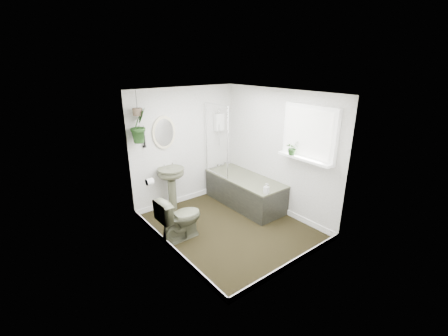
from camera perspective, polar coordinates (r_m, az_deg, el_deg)
floor at (r=5.37m, az=1.00°, el=-11.14°), size 2.30×2.80×0.02m
ceiling at (r=4.63m, az=1.18°, el=14.33°), size 2.30×2.80×0.02m
wall_back at (r=5.99m, az=-7.46°, el=4.10°), size 2.30×0.02×2.30m
wall_front at (r=3.96m, az=14.07°, el=-4.63°), size 2.30×0.02×2.30m
wall_left at (r=4.29m, az=-11.05°, el=-2.49°), size 0.02×2.80×2.30m
wall_right at (r=5.65m, az=10.28°, el=2.99°), size 0.02×2.80×2.30m
skirting at (r=5.34m, az=1.01°, el=-10.59°), size 2.30×2.80×0.10m
bathtub at (r=6.03m, az=3.95°, el=-4.34°), size 0.72×1.72×0.58m
bath_screen at (r=5.87m, az=-1.44°, el=5.25°), size 0.04×0.72×1.40m
shower_box at (r=6.28m, az=-0.95°, el=8.73°), size 0.20×0.10×0.35m
oval_mirror at (r=5.66m, az=-11.34°, el=6.63°), size 0.46×0.03×0.62m
wall_sconce at (r=5.52m, az=-14.92°, el=4.93°), size 0.04×0.04×0.22m
toilet_roll_holder at (r=5.00m, az=-13.97°, el=-2.56°), size 0.11×0.11×0.11m
window_recess at (r=5.05m, az=15.99°, el=6.43°), size 0.08×1.00×0.90m
window_sill at (r=5.10m, az=15.09°, el=1.75°), size 0.18×1.00×0.04m
window_blinds at (r=5.01m, az=15.68°, el=6.37°), size 0.01×0.86×0.76m
toilet at (r=4.92m, az=-8.39°, el=-9.35°), size 0.73×0.43×0.74m
pedestal_sink at (r=5.85m, az=-9.87°, el=-3.95°), size 0.57×0.51×0.85m
sill_plant at (r=5.16m, az=12.85°, el=3.76°), size 0.25×0.22×0.24m
hanging_plant at (r=5.30m, az=-15.92°, el=7.78°), size 0.41×0.39×0.58m
soap_bottle at (r=5.23m, az=8.06°, el=-3.88°), size 0.10×0.10×0.18m
hanging_pot at (r=5.26m, az=-16.16°, el=10.24°), size 0.16×0.16×0.12m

